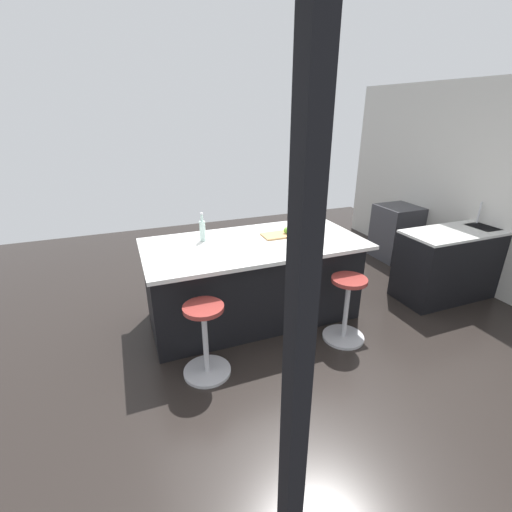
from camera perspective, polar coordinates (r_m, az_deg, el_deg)
The scene contains 12 objects.
ground_plane at distance 4.14m, azimuth 0.63°, elevation -10.92°, with size 8.20×8.20×0.00m, color black.
window_panel_rear at distance 2.05m, azimuth 33.68°, elevation -28.63°, with size 6.31×0.12×2.65m.
interior_partition_left at distance 5.57m, azimuth 32.89°, elevation 9.06°, with size 0.12×5.26×2.65m.
sink_cabinet at distance 5.39m, azimuth 30.58°, elevation -0.59°, with size 1.89×0.60×1.17m.
oven_range at distance 6.21m, azimuth 21.48°, elevation 3.55°, with size 0.60×0.61×0.86m.
kitchen_island at distance 4.06m, azimuth -0.50°, elevation -3.80°, with size 2.36×1.17×0.95m.
stool_by_window at distance 3.86m, azimuth 14.20°, elevation -8.51°, with size 0.44×0.44×0.71m.
stool_middle at distance 3.33m, azimuth -8.08°, elevation -13.52°, with size 0.44×0.44×0.71m.
cutting_board at distance 4.03m, azimuth 3.60°, elevation 3.36°, with size 0.36×0.24×0.02m, color tan.
apple_green at distance 4.05m, azimuth 4.93°, elevation 4.12°, with size 0.07×0.07×0.07m, color #609E2D.
water_bottle at distance 3.88m, azimuth -8.55°, elevation 4.14°, with size 0.06×0.06×0.31m.
fruit_bowl at distance 4.27m, azimuth 8.05°, elevation 4.73°, with size 0.25×0.25×0.07m.
Camera 1 is at (1.29, 3.21, 2.28)m, focal length 25.01 mm.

